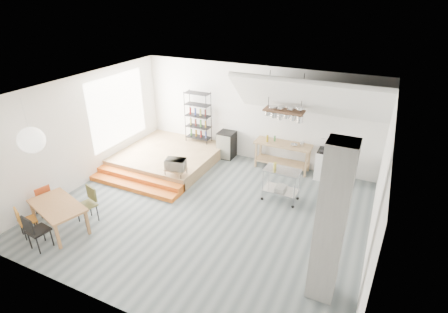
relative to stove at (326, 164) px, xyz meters
The scene contains 26 objects.
floor 4.05m from the stove, 128.38° to the right, with size 8.00×8.00×0.00m, color #525C5F.
wall_back 2.76m from the stove, behind, with size 8.00×0.04×3.20m, color silver.
wall_left 7.31m from the stove, 154.10° to the right, with size 0.04×7.00×3.20m, color silver.
wall_right 3.67m from the stove, 64.58° to the right, with size 0.04×7.00×3.20m, color silver.
ceiling 4.86m from the stove, 128.38° to the right, with size 8.00×7.00×0.02m, color white.
slope_ceiling 2.20m from the stove, 159.90° to the right, with size 4.40×1.80×0.15m, color white.
window_pane 6.82m from the stove, 165.66° to the right, with size 0.02×2.50×2.20m, color white.
platform 5.14m from the stove, 166.98° to the right, with size 3.00×3.00×0.40m, color olive.
step_lower 5.90m from the stove, 148.15° to the right, with size 3.00×0.35×0.13m, color orange.
step_upper 5.72m from the stove, 151.14° to the right, with size 3.00×0.35×0.27m, color orange.
concrete_column 4.86m from the stove, 80.25° to the right, with size 0.50×0.50×3.20m, color gray.
kitchen_counter 1.41m from the stove, behind, with size 1.80×0.60×0.91m.
stove is the anchor object (origin of this frame).
pot_rack 2.04m from the stove, behind, with size 1.20×0.50×1.43m.
wire_shelving 4.58m from the stove, behind, with size 0.88×0.38×1.80m.
microwave_shelf 4.58m from the stove, 148.33° to the right, with size 0.60×0.40×0.16m.
paper_lantern 8.05m from the stove, 138.57° to the right, with size 0.60×0.60×0.60m, color white.
dining_table 7.57m from the stove, 134.69° to the right, with size 1.67×1.24×0.71m.
chair_mustard 8.32m from the stove, 134.58° to the right, with size 0.47×0.47×0.79m.
chair_black 8.04m from the stove, 130.30° to the right, with size 0.46×0.46×0.90m.
chair_olive 6.88m from the stove, 135.96° to the right, with size 0.52×0.52×0.93m.
chair_red 8.03m from the stove, 140.46° to the right, with size 0.48×0.48×0.86m.
rolling_cart 2.03m from the stove, 115.93° to the right, with size 0.98×0.58×0.95m.
mini_fridge 3.40m from the stove, behind, with size 0.54×0.54×0.93m, color black.
microwave 4.59m from the stove, 148.33° to the right, with size 0.58×0.39×0.32m, color beige.
bowl 1.14m from the stove, behind, with size 0.21×0.21×0.05m, color silver.
Camera 1 is at (3.75, -6.80, 5.34)m, focal length 28.00 mm.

